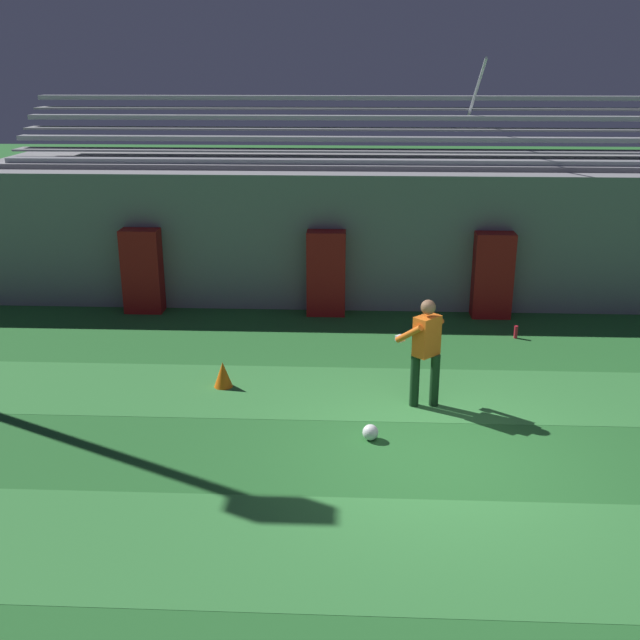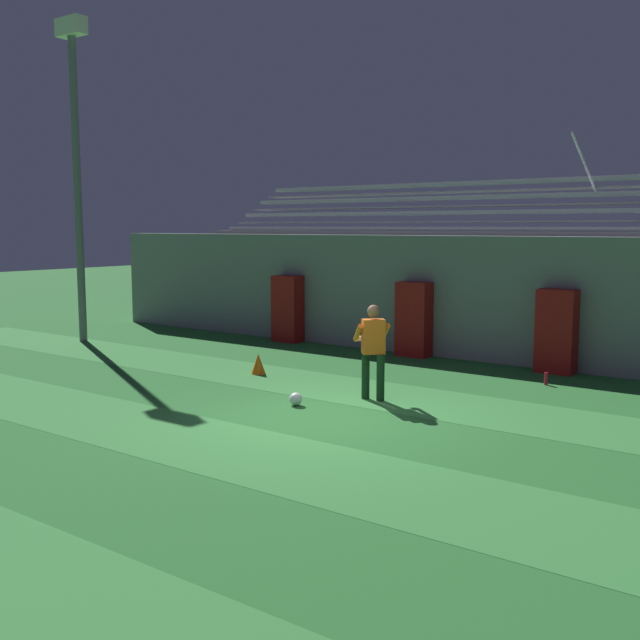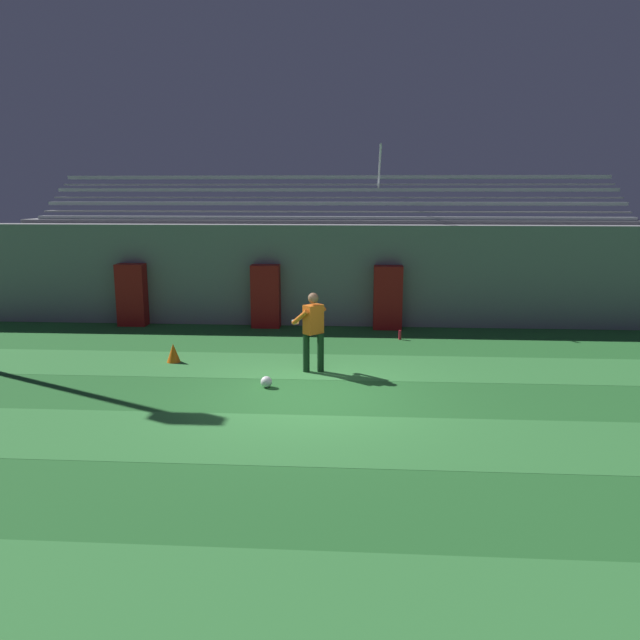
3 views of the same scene
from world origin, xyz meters
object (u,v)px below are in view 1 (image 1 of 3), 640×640
padding_pillar_gate_left (326,273)px  soccer_ball (370,432)px  goalkeeper (425,346)px  padding_pillar_far_left (142,271)px  water_bottle (516,332)px  traffic_cone (223,374)px  padding_pillar_gate_right (493,275)px

padding_pillar_gate_left → soccer_ball: padding_pillar_gate_left is taller
soccer_ball → goalkeeper: bearing=54.6°
padding_pillar_gate_left → padding_pillar_far_left: size_ratio=1.00×
water_bottle → soccer_ball: bearing=-123.9°
padding_pillar_gate_left → traffic_cone: 4.10m
padding_pillar_gate_right → soccer_ball: size_ratio=7.88×
goalkeeper → soccer_ball: 1.63m
padding_pillar_far_left → water_bottle: size_ratio=7.22×
goalkeeper → traffic_cone: (-3.13, 0.54, -0.74)m
padding_pillar_gate_right → water_bottle: 1.50m
goalkeeper → soccer_ball: size_ratio=7.59×
padding_pillar_gate_right → traffic_cone: size_ratio=4.13×
padding_pillar_far_left → soccer_ball: (4.59, -5.44, -0.76)m
padding_pillar_far_left → goalkeeper: padding_pillar_far_left is taller
padding_pillar_far_left → water_bottle: bearing=-9.8°
water_bottle → goalkeeper: bearing=-123.3°
padding_pillar_gate_right → padding_pillar_far_left: same height
padding_pillar_far_left → traffic_cone: size_ratio=4.13×
padding_pillar_gate_right → water_bottle: padding_pillar_gate_right is taller
padding_pillar_far_left → traffic_cone: 4.45m
padding_pillar_far_left → traffic_cone: padding_pillar_far_left is taller
goalkeeper → water_bottle: goalkeeper is taller
padding_pillar_gate_left → water_bottle: (3.62, -1.28, -0.75)m
padding_pillar_gate_right → water_bottle: (0.27, -1.28, -0.75)m
padding_pillar_gate_left → padding_pillar_gate_right: (3.35, 0.00, 0.00)m
soccer_ball → water_bottle: (2.80, 4.16, 0.01)m
padding_pillar_gate_right → padding_pillar_gate_left: bearing=180.0°
goalkeeper → soccer_ball: bearing=-125.4°
soccer_ball → traffic_cone: (-2.31, 1.68, 0.10)m
padding_pillar_gate_right → soccer_ball: (-2.53, -5.44, -0.76)m
padding_pillar_gate_right → padding_pillar_far_left: size_ratio=1.00×
soccer_ball → padding_pillar_far_left: bearing=130.2°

